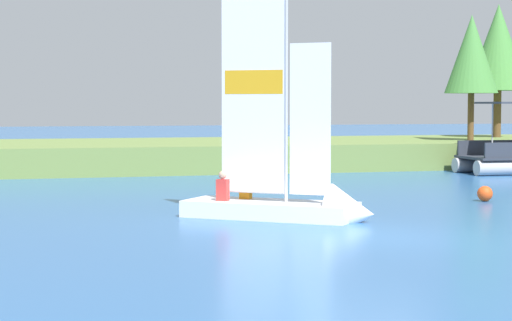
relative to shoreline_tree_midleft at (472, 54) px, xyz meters
name	(u,v)px	position (x,y,z in m)	size (l,w,h in m)	color
ground_plane	(374,238)	(-13.12, -20.82, -5.04)	(200.00, 200.00, 0.00)	#2D609E
shore_bank	(179,154)	(-13.12, 2.04, -4.48)	(80.00, 10.14, 1.13)	olive
shoreline_tree_midleft	(472,54)	(0.00, 0.00, 0.00)	(2.42, 2.42, 5.72)	brown
shoreline_tree_centre	(498,48)	(3.24, 3.40, 0.54)	(3.04, 3.04, 6.62)	brown
sailboat	(301,201)	(-13.67, -17.45, -4.59)	(4.66, 4.08, 6.88)	white
channel_buoy	(485,194)	(-7.25, -14.73, -4.82)	(0.45, 0.45, 0.45)	#E54C19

